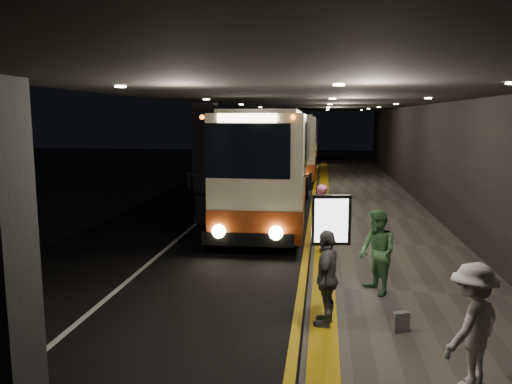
# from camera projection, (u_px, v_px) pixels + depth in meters

# --- Properties ---
(ground) EXTENTS (90.00, 90.00, 0.00)m
(ground) POSITION_uv_depth(u_px,v_px,m) (225.00, 252.00, 14.55)
(ground) COLOR black
(lane_line_white) EXTENTS (0.12, 50.00, 0.01)m
(lane_line_white) POSITION_uv_depth(u_px,v_px,m) (205.00, 216.00, 19.68)
(lane_line_white) COLOR silver
(lane_line_white) RESTS_ON ground
(kerb_stripe_yellow) EXTENTS (0.18, 50.00, 0.01)m
(kerb_stripe_yellow) POSITION_uv_depth(u_px,v_px,m) (311.00, 219.00, 19.13)
(kerb_stripe_yellow) COLOR gold
(kerb_stripe_yellow) RESTS_ON ground
(sidewalk) EXTENTS (4.50, 50.00, 0.15)m
(sidewalk) POSITION_uv_depth(u_px,v_px,m) (375.00, 219.00, 18.80)
(sidewalk) COLOR #514C44
(sidewalk) RESTS_ON ground
(tactile_strip) EXTENTS (0.50, 50.00, 0.01)m
(tactile_strip) POSITION_uv_depth(u_px,v_px,m) (324.00, 216.00, 19.04)
(tactile_strip) COLOR gold
(tactile_strip) RESTS_ON sidewalk
(terminal_wall) EXTENTS (0.10, 50.00, 6.00)m
(terminal_wall) POSITION_uv_depth(u_px,v_px,m) (441.00, 142.00, 18.07)
(terminal_wall) COLOR black
(terminal_wall) RESTS_ON ground
(support_columns) EXTENTS (0.80, 24.80, 4.40)m
(support_columns) POSITION_uv_depth(u_px,v_px,m) (206.00, 163.00, 18.34)
(support_columns) COLOR black
(support_columns) RESTS_ON ground
(canopy) EXTENTS (9.00, 50.00, 0.40)m
(canopy) POSITION_uv_depth(u_px,v_px,m) (317.00, 98.00, 18.43)
(canopy) COLOR black
(canopy) RESTS_ON support_columns
(coach_main) EXTENTS (3.00, 12.88, 3.99)m
(coach_main) POSITION_uv_depth(u_px,v_px,m) (271.00, 168.00, 19.59)
(coach_main) COLOR beige
(coach_main) RESTS_ON ground
(coach_second) EXTENTS (2.89, 12.46, 3.90)m
(coach_second) POSITION_uv_depth(u_px,v_px,m) (295.00, 148.00, 32.85)
(coach_second) COLOR beige
(coach_second) RESTS_ON ground
(coach_third) EXTENTS (2.41, 11.39, 3.58)m
(coach_third) POSITION_uv_depth(u_px,v_px,m) (305.00, 141.00, 45.61)
(coach_third) COLOR beige
(coach_third) RESTS_ON ground
(passenger_boarding) EXTENTS (0.66, 0.77, 1.80)m
(passenger_boarding) POSITION_uv_depth(u_px,v_px,m) (323.00, 215.00, 14.63)
(passenger_boarding) COLOR #CE609C
(passenger_boarding) RESTS_ON sidewalk
(passenger_waiting_green) EXTENTS (0.87, 1.03, 1.81)m
(passenger_waiting_green) POSITION_uv_depth(u_px,v_px,m) (377.00, 252.00, 10.55)
(passenger_waiting_green) COLOR #467E4A
(passenger_waiting_green) RESTS_ON sidewalk
(passenger_waiting_white) EXTENTS (1.17, 1.20, 1.77)m
(passenger_waiting_white) POSITION_uv_depth(u_px,v_px,m) (472.00, 325.00, 6.89)
(passenger_waiting_white) COLOR #BBBBB5
(passenger_waiting_white) RESTS_ON sidewalk
(passenger_waiting_grey) EXTENTS (0.71, 1.11, 1.76)m
(passenger_waiting_grey) POSITION_uv_depth(u_px,v_px,m) (327.00, 278.00, 8.94)
(passenger_waiting_grey) COLOR #4C4C51
(passenger_waiting_grey) RESTS_ON sidewalk
(bag_polka) EXTENTS (0.32, 0.24, 0.36)m
(bag_polka) POSITION_uv_depth(u_px,v_px,m) (401.00, 322.00, 8.75)
(bag_polka) COLOR black
(bag_polka) RESTS_ON sidewalk
(info_sign) EXTENTS (0.92, 0.24, 1.94)m
(info_sign) POSITION_uv_depth(u_px,v_px,m) (331.00, 222.00, 11.66)
(info_sign) COLOR black
(info_sign) RESTS_ON sidewalk
(stanchion_post) EXTENTS (0.05, 0.05, 1.03)m
(stanchion_post) POSITION_uv_depth(u_px,v_px,m) (323.00, 272.00, 10.45)
(stanchion_post) COLOR black
(stanchion_post) RESTS_ON sidewalk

